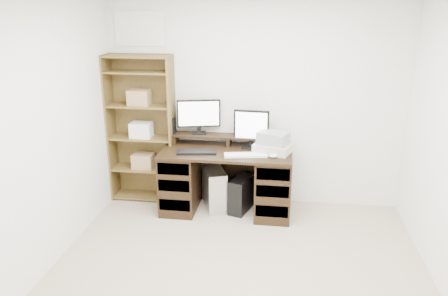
% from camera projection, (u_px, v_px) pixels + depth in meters
% --- Properties ---
extents(room, '(3.54, 4.04, 2.54)m').
position_uv_depth(room, '(234.00, 159.00, 3.28)').
color(room, tan).
rests_on(room, ground).
extents(desk, '(1.50, 0.70, 0.75)m').
position_uv_depth(desk, '(227.00, 179.00, 5.13)').
color(desk, black).
rests_on(desk, ground).
extents(riser_shelf, '(1.40, 0.22, 0.12)m').
position_uv_depth(riser_shelf, '(229.00, 137.00, 5.18)').
color(riser_shelf, black).
rests_on(riser_shelf, desk).
extents(monitor_wide, '(0.51, 0.18, 0.41)m').
position_uv_depth(monitor_wide, '(199.00, 115.00, 5.19)').
color(monitor_wide, black).
rests_on(monitor_wide, riser_shelf).
extents(monitor_small, '(0.41, 0.16, 0.45)m').
position_uv_depth(monitor_small, '(251.00, 128.00, 5.05)').
color(monitor_small, black).
rests_on(monitor_small, desk).
extents(speaker, '(0.09, 0.09, 0.20)m').
position_uv_depth(speaker, '(172.00, 126.00, 5.22)').
color(speaker, black).
rests_on(speaker, riser_shelf).
extents(keyboard_black, '(0.47, 0.22, 0.02)m').
position_uv_depth(keyboard_black, '(197.00, 152.00, 4.93)').
color(keyboard_black, black).
rests_on(keyboard_black, desk).
extents(keyboard_white, '(0.49, 0.22, 0.02)m').
position_uv_depth(keyboard_white, '(246.00, 155.00, 4.84)').
color(keyboard_white, white).
rests_on(keyboard_white, desk).
extents(mouse, '(0.10, 0.07, 0.04)m').
position_uv_depth(mouse, '(273.00, 156.00, 4.78)').
color(mouse, white).
rests_on(mouse, desk).
extents(printer, '(0.47, 0.40, 0.10)m').
position_uv_depth(printer, '(273.00, 148.00, 4.95)').
color(printer, beige).
rests_on(printer, desk).
extents(basket, '(0.39, 0.34, 0.14)m').
position_uv_depth(basket, '(273.00, 138.00, 4.91)').
color(basket, gray).
rests_on(basket, printer).
extents(tower_silver, '(0.38, 0.53, 0.49)m').
position_uv_depth(tower_silver, '(214.00, 188.00, 5.25)').
color(tower_silver, '#B3B6BA').
rests_on(tower_silver, ground).
extents(tower_black, '(0.29, 0.45, 0.42)m').
position_uv_depth(tower_black, '(241.00, 194.00, 5.18)').
color(tower_black, black).
rests_on(tower_black, ground).
extents(bookshelf, '(0.80, 0.30, 1.80)m').
position_uv_depth(bookshelf, '(142.00, 128.00, 5.31)').
color(bookshelf, brown).
rests_on(bookshelf, ground).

